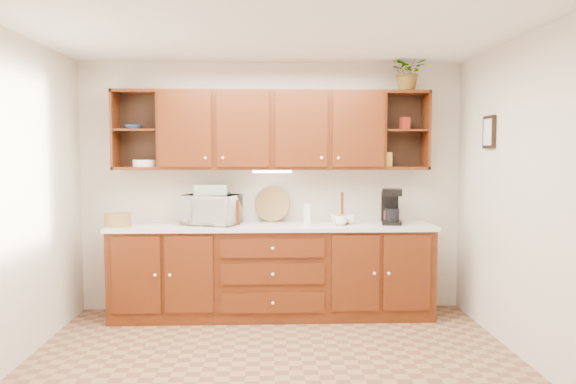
{
  "coord_description": "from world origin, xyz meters",
  "views": [
    {
      "loc": [
        -0.05,
        -4.18,
        1.66
      ],
      "look_at": [
        0.15,
        1.15,
        1.29
      ],
      "focal_mm": 35.0,
      "sensor_mm": 36.0,
      "label": 1
    }
  ],
  "objects": [
    {
      "name": "plate_stack",
      "position": [
        -1.29,
        1.56,
        1.56
      ],
      "size": [
        0.29,
        0.29,
        0.07
      ],
      "primitive_type": "cylinder",
      "rotation": [
        0.0,
        0.0,
        -0.31
      ],
      "color": "white",
      "rests_on": "upper_cabinets"
    },
    {
      "name": "wicker_basket",
      "position": [
        -1.52,
        1.36,
        1.0
      ],
      "size": [
        0.31,
        0.31,
        0.13
      ],
      "primitive_type": "cylinder",
      "rotation": [
        0.0,
        0.0,
        0.25
      ],
      "color": "#AB7F47",
      "rests_on": "countertop"
    },
    {
      "name": "framed_picture",
      "position": [
        1.98,
        0.9,
        1.85
      ],
      "size": [
        0.03,
        0.24,
        0.3
      ],
      "primitive_type": "cube",
      "color": "black",
      "rests_on": "right_wall"
    },
    {
      "name": "bowl_stack",
      "position": [
        -1.39,
        1.55,
        1.92
      ],
      "size": [
        0.19,
        0.19,
        0.04
      ],
      "primitive_type": "imported",
      "rotation": [
        0.0,
        0.0,
        -0.15
      ],
      "color": "#284E95",
      "rests_on": "upper_cabinets"
    },
    {
      "name": "canister_white",
      "position": [
        0.36,
        1.51,
        1.04
      ],
      "size": [
        0.1,
        0.1,
        0.2
      ],
      "primitive_type": "cylinder",
      "rotation": [
        0.0,
        0.0,
        0.1
      ],
      "color": "white",
      "rests_on": "countertop"
    },
    {
      "name": "towel_stack",
      "position": [
        -0.62,
        1.48,
        1.29
      ],
      "size": [
        0.33,
        0.25,
        0.1
      ],
      "primitive_type": "cube",
      "rotation": [
        0.0,
        0.0,
        0.03
      ],
      "color": "tan",
      "rests_on": "microwave"
    },
    {
      "name": "woven_tray",
      "position": [
        0.0,
        1.69,
        0.95
      ],
      "size": [
        0.39,
        0.19,
        0.37
      ],
      "primitive_type": "cylinder",
      "rotation": [
        1.36,
        0.0,
        -0.25
      ],
      "color": "#AB7F47",
      "rests_on": "countertop"
    },
    {
      "name": "left_wall",
      "position": [
        -2.0,
        0.0,
        1.3
      ],
      "size": [
        0.0,
        3.5,
        3.5
      ],
      "primitive_type": "plane",
      "rotation": [
        1.57,
        0.0,
        1.57
      ],
      "color": "beige",
      "rests_on": "floor"
    },
    {
      "name": "canister_yellow",
      "position": [
        0.68,
        1.42,
        0.99
      ],
      "size": [
        0.12,
        0.12,
        0.1
      ],
      "primitive_type": "cylinder",
      "rotation": [
        0.0,
        0.0,
        -0.29
      ],
      "color": "gold",
      "rests_on": "countertop"
    },
    {
      "name": "canister_red",
      "position": [
        1.19,
        1.51,
        1.01
      ],
      "size": [
        0.11,
        0.11,
        0.14
      ],
      "primitive_type": "cylinder",
      "rotation": [
        0.0,
        0.0,
        -0.04
      ],
      "color": "maroon",
      "rests_on": "countertop"
    },
    {
      "name": "mug_tree",
      "position": [
        0.71,
        1.44,
        0.99
      ],
      "size": [
        0.29,
        0.29,
        0.33
      ],
      "rotation": [
        0.0,
        0.0,
        0.26
      ],
      "color": "#3D1906",
      "rests_on": "countertop"
    },
    {
      "name": "pantry_box_red",
      "position": [
        1.37,
        1.57,
        1.96
      ],
      "size": [
        0.1,
        0.1,
        0.13
      ],
      "primitive_type": "cube",
      "rotation": [
        0.0,
        0.0,
        0.36
      ],
      "color": "maroon",
      "rests_on": "upper_cabinets"
    },
    {
      "name": "upper_cabinets",
      "position": [
        0.01,
        1.59,
        1.89
      ],
      "size": [
        3.2,
        0.33,
        0.8
      ],
      "color": "#3D1906",
      "rests_on": "back_wall"
    },
    {
      "name": "undercabinet_light",
      "position": [
        0.0,
        1.53,
        1.47
      ],
      "size": [
        0.4,
        0.05,
        0.02
      ],
      "primitive_type": "cube",
      "color": "white",
      "rests_on": "upper_cabinets"
    },
    {
      "name": "pantry_box_yellow",
      "position": [
        1.19,
        1.58,
        1.59
      ],
      "size": [
        0.1,
        0.08,
        0.15
      ],
      "primitive_type": "cube",
      "rotation": [
        0.0,
        0.0,
        0.28
      ],
      "color": "gold",
      "rests_on": "upper_cabinets"
    },
    {
      "name": "wine_bottle",
      "position": [
        -0.45,
        1.52,
        1.1
      ],
      "size": [
        0.09,
        0.09,
        0.32
      ],
      "primitive_type": "cylinder",
      "rotation": [
        0.0,
        0.0,
        0.35
      ],
      "color": "black",
      "rests_on": "countertop"
    },
    {
      "name": "ceiling",
      "position": [
        0.0,
        0.0,
        2.6
      ],
      "size": [
        4.0,
        4.0,
        0.0
      ],
      "primitive_type": "plane",
      "rotation": [
        3.14,
        0.0,
        0.0
      ],
      "color": "white",
      "rests_on": "back_wall"
    },
    {
      "name": "back_wall",
      "position": [
        0.0,
        1.75,
        1.3
      ],
      "size": [
        4.0,
        0.0,
        4.0
      ],
      "primitive_type": "plane",
      "rotation": [
        1.57,
        0.0,
        0.0
      ],
      "color": "beige",
      "rests_on": "floor"
    },
    {
      "name": "potted_plant",
      "position": [
        1.39,
        1.54,
        2.48
      ],
      "size": [
        0.35,
        0.31,
        0.38
      ],
      "primitive_type": "imported",
      "rotation": [
        0.0,
        0.0,
        -0.02
      ],
      "color": "#999999",
      "rests_on": "upper_cabinets"
    },
    {
      "name": "right_wall",
      "position": [
        2.0,
        0.0,
        1.3
      ],
      "size": [
        0.0,
        3.5,
        3.5
      ],
      "primitive_type": "plane",
      "rotation": [
        1.57,
        0.0,
        -1.57
      ],
      "color": "beige",
      "rests_on": "floor"
    },
    {
      "name": "coffee_maker",
      "position": [
        1.21,
        1.44,
        1.11
      ],
      "size": [
        0.24,
        0.28,
        0.36
      ],
      "rotation": [
        0.0,
        0.0,
        -0.19
      ],
      "color": "black",
      "rests_on": "countertop"
    },
    {
      "name": "bread_box",
      "position": [
        -0.52,
        1.47,
        1.07
      ],
      "size": [
        0.4,
        0.29,
        0.25
      ],
      "primitive_type": "cube",
      "rotation": [
        0.0,
        0.0,
        0.18
      ],
      "color": "#3D1906",
      "rests_on": "countertop"
    },
    {
      "name": "base_cabinets",
      "position": [
        0.0,
        1.45,
        0.45
      ],
      "size": [
        3.2,
        0.6,
        0.9
      ],
      "primitive_type": "cube",
      "color": "#3D1906",
      "rests_on": "floor"
    },
    {
      "name": "microwave",
      "position": [
        -0.62,
        1.48,
        1.09
      ],
      "size": [
        0.63,
        0.52,
        0.3
      ],
      "primitive_type": "imported",
      "rotation": [
        0.0,
        0.0,
        -0.33
      ],
      "color": "beige",
      "rests_on": "countertop"
    },
    {
      "name": "floor",
      "position": [
        0.0,
        0.0,
        0.0
      ],
      "size": [
        4.0,
        4.0,
        0.0
      ],
      "primitive_type": "plane",
      "color": "olive",
      "rests_on": "ground"
    },
    {
      "name": "countertop",
      "position": [
        0.0,
        1.44,
        0.92
      ],
      "size": [
        3.24,
        0.64,
        0.04
      ],
      "primitive_type": "cube",
      "color": "silver",
      "rests_on": "base_cabinets"
    }
  ]
}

